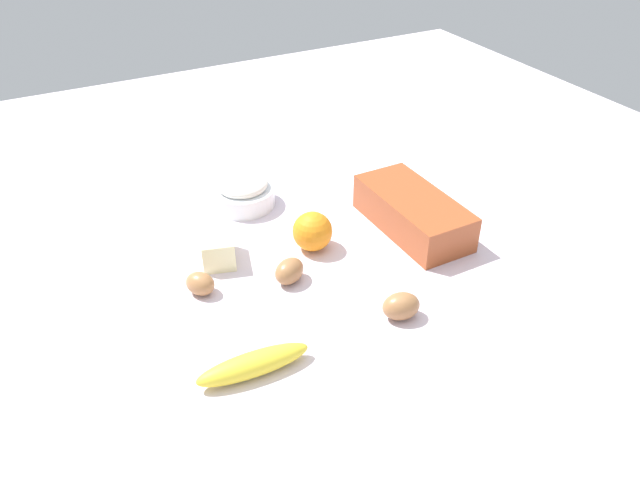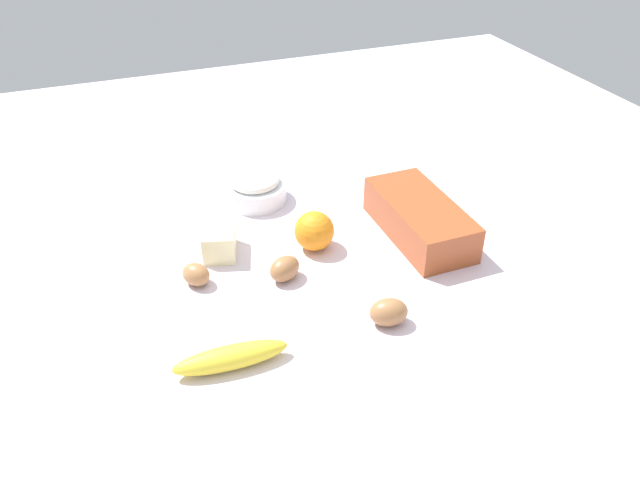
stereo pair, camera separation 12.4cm
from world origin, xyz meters
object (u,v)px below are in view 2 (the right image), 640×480
at_px(loaf_pan, 419,218).
at_px(orange_fruit, 314,231).
at_px(banana, 231,357).
at_px(egg_beside_bowl, 196,274).
at_px(butter_block, 219,241).
at_px(egg_near_butter, 285,269).
at_px(flour_bowl, 255,187).
at_px(egg_loose, 389,312).

bearing_deg(loaf_pan, orange_fruit, -98.92).
height_order(banana, orange_fruit, orange_fruit).
height_order(loaf_pan, egg_beside_bowl, loaf_pan).
relative_size(butter_block, egg_near_butter, 1.37).
bearing_deg(banana, flour_bowl, 159.86).
xyz_separation_m(flour_bowl, egg_beside_bowl, (0.26, -0.19, -0.01)).
bearing_deg(flour_bowl, orange_fruit, 15.08).
xyz_separation_m(loaf_pan, flour_bowl, (-0.26, -0.29, -0.01)).
xyz_separation_m(egg_beside_bowl, egg_loose, (0.23, 0.29, 0.00)).
relative_size(banana, egg_near_butter, 2.90).
relative_size(flour_bowl, egg_loose, 2.11).
height_order(loaf_pan, banana, loaf_pan).
bearing_deg(butter_block, loaf_pan, 78.72).
height_order(flour_bowl, egg_near_butter, flour_bowl).
distance_m(flour_bowl, egg_loose, 0.50).
bearing_deg(egg_near_butter, orange_fruit, 131.02).
height_order(egg_beside_bowl, egg_loose, egg_loose).
distance_m(orange_fruit, butter_block, 0.19).
xyz_separation_m(egg_near_butter, egg_loose, (0.19, 0.13, 0.00)).
relative_size(flour_bowl, butter_block, 1.61).
xyz_separation_m(orange_fruit, egg_beside_bowl, (0.03, -0.25, -0.02)).
distance_m(loaf_pan, egg_loose, 0.30).
bearing_deg(butter_block, egg_beside_bowl, -39.04).
relative_size(egg_near_butter, egg_loose, 0.95).
distance_m(butter_block, egg_loose, 0.39).
bearing_deg(egg_near_butter, flour_bowl, 174.72).
bearing_deg(orange_fruit, butter_block, -104.97).
height_order(orange_fruit, egg_loose, orange_fruit).
relative_size(loaf_pan, flour_bowl, 1.95).
height_order(flour_bowl, banana, flour_bowl).
height_order(butter_block, egg_near_butter, butter_block).
xyz_separation_m(banana, egg_near_butter, (-0.19, 0.15, 0.00)).
xyz_separation_m(banana, egg_beside_bowl, (-0.24, -0.01, 0.00)).
bearing_deg(egg_loose, loaf_pan, 141.59).
distance_m(flour_bowl, orange_fruit, 0.24).
xyz_separation_m(flour_bowl, egg_near_butter, (0.31, -0.03, -0.01)).
height_order(butter_block, egg_beside_bowl, butter_block).
relative_size(flour_bowl, banana, 0.76).
height_order(loaf_pan, orange_fruit, orange_fruit).
bearing_deg(egg_loose, flour_bowl, -168.18).
height_order(butter_block, egg_loose, butter_block).
relative_size(orange_fruit, egg_loose, 1.20).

